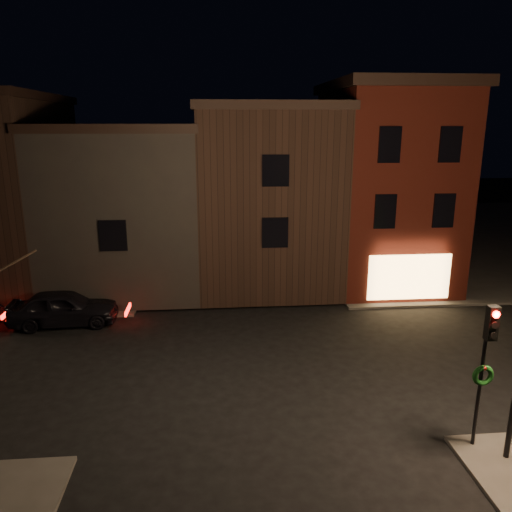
{
  "coord_description": "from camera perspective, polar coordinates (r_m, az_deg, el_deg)",
  "views": [
    {
      "loc": [
        -1.29,
        -16.63,
        8.56
      ],
      "look_at": [
        0.45,
        3.34,
        3.2
      ],
      "focal_mm": 35.0,
      "sensor_mm": 36.0,
      "label": 1
    }
  ],
  "objects": [
    {
      "name": "traffic_signal",
      "position": [
        14.29,
        24.81,
        -10.24
      ],
      "size": [
        0.58,
        0.38,
        4.05
      ],
      "color": "black",
      "rests_on": "sidewalk_near_right"
    },
    {
      "name": "corner_building",
      "position": [
        27.89,
        14.67,
        7.99
      ],
      "size": [
        6.5,
        8.5,
        10.5
      ],
      "color": "#48130C",
      "rests_on": "ground"
    },
    {
      "name": "ground",
      "position": [
        18.75,
        -0.48,
        -12.2
      ],
      "size": [
        120.0,
        120.0,
        0.0
      ],
      "primitive_type": "plane",
      "color": "black",
      "rests_on": "ground"
    },
    {
      "name": "row_building_a",
      "position": [
        27.53,
        0.9,
        7.19
      ],
      "size": [
        7.3,
        10.3,
        9.4
      ],
      "color": "black",
      "rests_on": "ground"
    },
    {
      "name": "parked_car_a",
      "position": [
        23.36,
        -21.1,
        -5.54
      ],
      "size": [
        4.67,
        2.11,
        1.56
      ],
      "primitive_type": "imported",
      "rotation": [
        0.0,
        0.0,
        1.63
      ],
      "color": "black",
      "rests_on": "ground"
    },
    {
      "name": "row_building_b",
      "position": [
        27.82,
        -14.21,
        5.78
      ],
      "size": [
        7.8,
        10.3,
        8.4
      ],
      "color": "black",
      "rests_on": "ground"
    },
    {
      "name": "sidewalk_far_right",
      "position": [
        43.21,
        24.69,
        2.25
      ],
      "size": [
        30.0,
        30.0,
        0.12
      ],
      "primitive_type": "cube",
      "color": "#2D2B28",
      "rests_on": "ground"
    }
  ]
}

